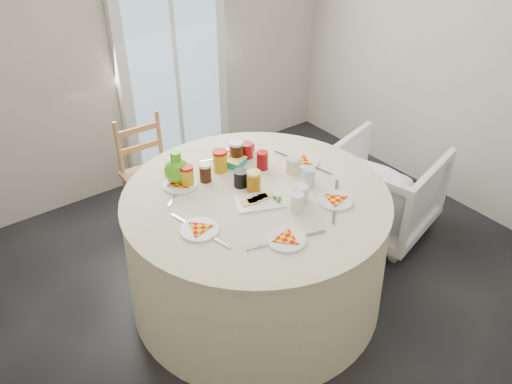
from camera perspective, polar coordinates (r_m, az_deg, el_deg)
floor at (r=3.31m, az=2.74°, el=-13.48°), size 4.00×4.00×0.00m
wall_back at (r=4.14m, az=-15.21°, el=16.88°), size 4.00×0.02×2.60m
wall_right at (r=4.02m, az=26.81°, el=14.00°), size 0.02×4.00×2.60m
glass_door at (r=4.33m, az=-9.47°, el=14.80°), size 1.00×0.08×2.10m
table at (r=3.19m, az=-0.00°, el=-6.36°), size 1.64×1.64×0.83m
wooden_chair at (r=3.85m, az=-11.92°, el=2.41°), size 0.40×0.38×0.87m
armchair at (r=3.88m, az=14.38°, el=0.88°), size 0.86×0.89×0.76m
place_settings at (r=2.95m, az=-0.00°, el=-0.48°), size 1.42×1.42×0.02m
jar_cluster at (r=3.08m, az=-3.64°, el=2.20°), size 0.60×0.41×0.16m
butter_tub at (r=3.21m, az=-2.23°, el=2.98°), size 0.15×0.13×0.05m
green_pitcher at (r=3.04m, az=-9.01°, el=2.44°), size 0.17×0.17×0.20m
cheese_platter at (r=2.87m, az=0.42°, el=-1.47°), size 0.33×0.27×0.04m
mugs_glasses at (r=3.01m, az=2.37°, el=1.22°), size 0.78×0.78×0.12m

